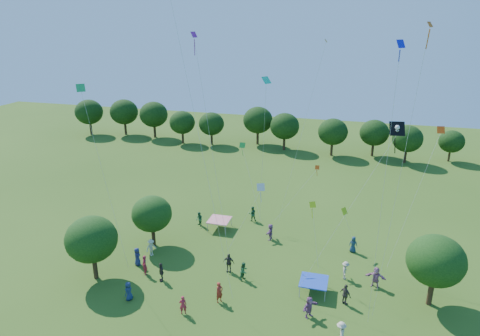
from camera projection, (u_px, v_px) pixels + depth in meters
The scene contains 38 objects.
near_tree_west at pixel (91, 239), 35.54m from camera, with size 4.31×4.31×5.67m.
near_tree_north at pixel (152, 214), 40.95m from camera, with size 3.85×3.85×5.13m.
near_tree_east at pixel (436, 261), 32.13m from camera, with size 4.33×4.33×5.83m.
treeline at pixel (297, 127), 70.87m from camera, with size 88.01×8.77×6.77m.
tent_red_stripe at pixel (219, 220), 44.95m from camera, with size 2.20×2.20×1.10m.
tent_blue at pixel (314, 281), 34.49m from camera, with size 2.20×2.20×1.10m.
crowd_person_0 at pixel (137, 257), 38.42m from camera, with size 0.84×0.45×1.70m, color navy.
crowd_person_1 at pixel (219, 292), 33.37m from camera, with size 0.65×0.42×1.75m, color maroon.
crowd_person_2 at pixel (244, 271), 36.27m from camera, with size 0.81×0.44×1.65m, color #285E35.
crowd_person_3 at pixel (151, 247), 39.97m from camera, with size 1.09×0.49×1.66m, color beige.
crowd_person_4 at pixel (161, 272), 36.09m from camera, with size 0.99×0.45×1.69m, color #38332D.
crowd_person_5 at pixel (309, 307), 31.71m from camera, with size 1.59×0.57×1.71m, color #8B5182.
crowd_person_6 at pixel (353, 244), 40.56m from camera, with size 0.79×0.43×1.61m, color #1A324C.
crowd_person_7 at pixel (144, 265), 36.99m from camera, with size 0.67×0.43×1.79m, color maroon.
crowd_person_8 at pixel (252, 214), 46.84m from camera, with size 0.83×0.45×1.68m, color #22512E.
crowd_person_9 at pixel (341, 333), 28.99m from camera, with size 1.17×0.53×1.79m, color beige.
crowd_person_10 at pixel (229, 263), 37.39m from camera, with size 1.03×0.47×1.76m, color #3E3732.
crowd_person_11 at pixel (376, 277), 35.30m from camera, with size 1.68×0.60×1.80m, color #A35F8C.
crowd_person_12 at pixel (129, 291), 33.66m from camera, with size 0.78×0.42×1.58m, color navy.
crowd_person_13 at pixel (183, 305), 32.07m from camera, with size 0.58×0.37×1.55m, color maroon.
crowd_person_14 at pixel (199, 219), 45.66m from camera, with size 0.79×0.43×1.59m, color #29613A.
crowd_person_15 at pixel (345, 270), 36.36m from camera, with size 1.08×0.48×1.65m, color #B6AA92.
crowd_person_16 at pixel (345, 295), 33.10m from camera, with size 1.02×0.47×1.74m, color #433A36.
crowd_person_17 at pixel (270, 232), 42.86m from camera, with size 1.57×0.56×1.68m, color #895085.
pirate_kite at pixel (394, 133), 30.10m from camera, with size 6.56×3.04×12.92m.
red_high_kite at pixel (173, 11), 29.83m from camera, with size 6.94×4.80×26.08m.
small_kite_0 at pixel (310, 178), 42.60m from camera, with size 4.17×1.12×6.05m.
small_kite_1 at pixel (432, 154), 35.33m from camera, with size 3.54×4.31×11.39m.
small_kite_2 at pixel (313, 213), 35.31m from camera, with size 1.19×1.21×5.51m.
small_kite_3 at pixel (92, 132), 31.04m from camera, with size 1.66×1.92×15.48m.
small_kite_4 at pixel (391, 129), 24.96m from camera, with size 0.54×0.51×18.71m.
small_kite_5 at pixel (202, 89), 36.04m from camera, with size 3.82×2.84×18.75m.
small_kite_6 at pixel (258, 194), 37.04m from camera, with size 3.10×1.56×6.32m.
small_kite_7 at pixel (265, 104), 38.18m from camera, with size 1.42×3.17×15.00m.
small_kite_8 at pixel (408, 135), 25.21m from camera, with size 1.25×0.73×19.64m.
small_kite_9 at pixel (308, 111), 40.71m from camera, with size 3.64×1.76×18.01m.
small_kite_10 at pixel (345, 212), 40.10m from camera, with size 1.25×0.76×3.00m.
small_kite_11 at pixel (244, 155), 45.48m from camera, with size 3.24×3.51×7.24m.
Camera 1 is at (7.72, -13.71, 21.13)m, focal length 32.00 mm.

